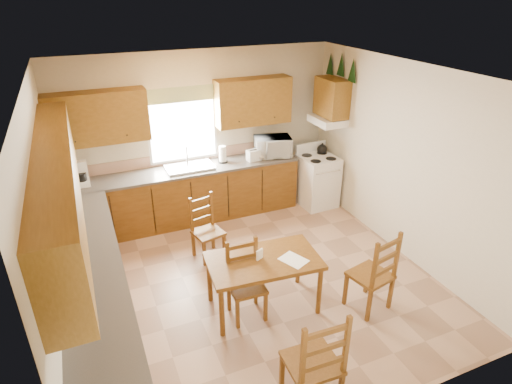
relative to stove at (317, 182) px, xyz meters
name	(u,v)px	position (x,y,z in m)	size (l,w,h in m)	color
floor	(255,280)	(-1.88, -1.60, -0.44)	(4.50, 4.50, 0.00)	#A47E66
ceiling	(254,75)	(-1.88, -1.60, 2.26)	(4.50, 4.50, 0.00)	#966021
wall_left	(51,227)	(-4.13, -1.60, 0.91)	(4.50, 4.50, 0.00)	beige
wall_right	(403,162)	(0.37, -1.60, 0.91)	(4.50, 4.50, 0.00)	beige
wall_back	(201,135)	(-1.88, 0.65, 0.91)	(4.50, 4.50, 0.00)	beige
wall_front	(368,305)	(-1.88, -3.85, 0.91)	(4.50, 4.50, 0.00)	beige
lower_cab_back	(187,196)	(-2.25, 0.35, 0.00)	(3.75, 0.60, 0.88)	brown
lower_cab_left	(98,299)	(-3.83, -1.75, 0.00)	(0.60, 3.60, 0.88)	brown
counter_back	(185,170)	(-2.25, 0.35, 0.46)	(3.75, 0.63, 0.04)	#4A4441
counter_left	(91,264)	(-3.83, -1.75, 0.46)	(0.63, 3.60, 0.04)	#4A4441
backsplash	(180,158)	(-2.25, 0.64, 0.57)	(3.75, 0.01, 0.18)	#9E7663
upper_cab_back_left	(98,118)	(-3.43, 0.49, 1.41)	(1.41, 0.33, 0.75)	brown
upper_cab_back_right	(253,101)	(-1.02, 0.49, 1.41)	(1.25, 0.33, 0.75)	brown
upper_cab_left	(59,185)	(-3.96, -1.75, 1.41)	(0.33, 3.60, 0.75)	brown
upper_cab_stove	(332,97)	(0.20, 0.05, 1.46)	(0.33, 0.62, 0.62)	brown
range_hood	(327,120)	(0.15, 0.05, 1.08)	(0.44, 0.62, 0.12)	white
window_frame	(182,126)	(-2.18, 0.62, 1.11)	(1.13, 0.02, 1.18)	white
window_pane	(183,126)	(-2.18, 0.62, 1.11)	(1.05, 0.01, 1.10)	white
window_valance	(180,95)	(-2.18, 0.59, 1.61)	(1.19, 0.01, 0.24)	#426330
sink_basin	(190,167)	(-2.18, 0.35, 0.50)	(0.75, 0.45, 0.04)	silver
pine_decal_a	(353,70)	(0.33, -0.27, 1.94)	(0.22, 0.22, 0.36)	black
pine_decal_b	(341,64)	(0.33, 0.05, 1.98)	(0.22, 0.22, 0.36)	black
pine_decal_c	(330,64)	(0.33, 0.37, 1.94)	(0.22, 0.22, 0.36)	black
stove	(317,182)	(0.00, 0.00, 0.00)	(0.59, 0.61, 0.88)	white
coffeemaker	(81,174)	(-3.79, 0.35, 0.65)	(0.20, 0.24, 0.34)	white
paper_towel	(223,154)	(-1.60, 0.39, 0.62)	(0.12, 0.12, 0.28)	white
toaster	(254,155)	(-1.10, 0.26, 0.57)	(0.22, 0.14, 0.18)	white
microwave	(273,146)	(-0.72, 0.33, 0.65)	(0.56, 0.40, 0.33)	white
dining_table	(263,283)	(-1.98, -2.12, -0.09)	(1.30, 0.74, 0.70)	brown
chair_near_left	(312,357)	(-2.12, -3.50, 0.12)	(0.47, 0.45, 1.12)	brown
chair_near_right	(371,270)	(-0.81, -2.61, 0.09)	(0.45, 0.43, 1.07)	brown
chair_far_left	(247,282)	(-2.22, -2.18, 0.04)	(0.40, 0.38, 0.96)	brown
chair_far_right	(208,229)	(-2.27, -0.83, 0.02)	(0.39, 0.37, 0.93)	brown
table_paper	(294,260)	(-1.67, -2.27, 0.26)	(0.23, 0.31, 0.00)	white
table_card	(260,254)	(-2.03, -2.10, 0.32)	(0.10, 0.02, 0.13)	white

